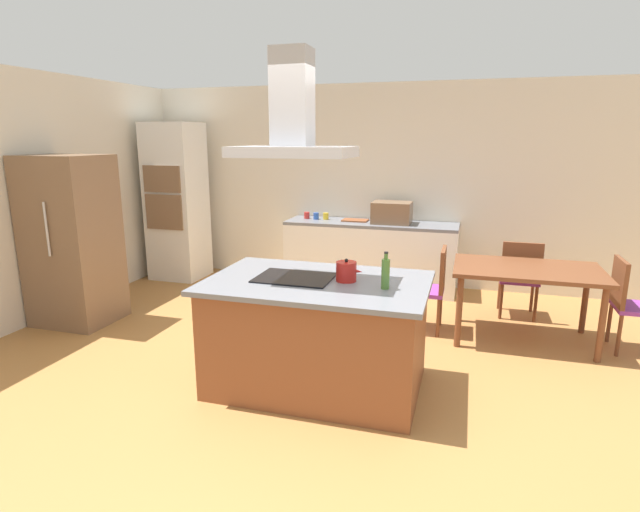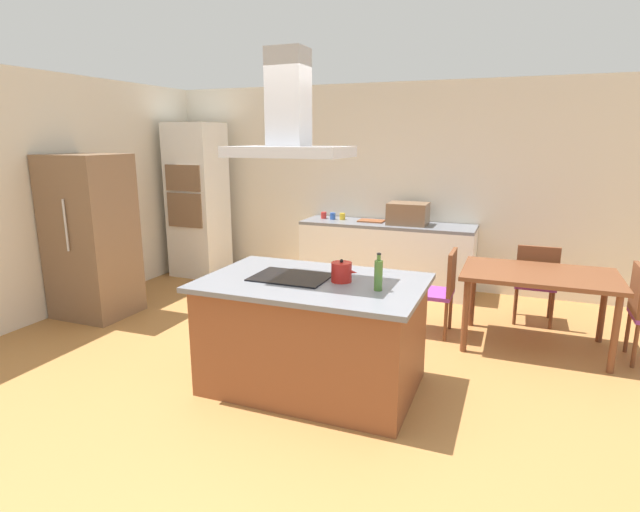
% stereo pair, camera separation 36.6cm
% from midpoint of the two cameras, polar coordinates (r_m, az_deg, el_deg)
% --- Properties ---
extents(ground, '(16.00, 16.00, 0.00)m').
position_cam_midpoint_polar(ground, '(5.62, 2.30, -7.57)').
color(ground, '#AD753D').
extents(wall_back, '(7.20, 0.10, 2.70)m').
position_cam_midpoint_polar(wall_back, '(6.99, 5.99, 7.87)').
color(wall_back, beige).
rests_on(wall_back, ground).
extents(wall_left, '(0.10, 8.80, 2.70)m').
position_cam_midpoint_polar(wall_left, '(6.63, -29.30, 5.97)').
color(wall_left, beige).
rests_on(wall_left, ground).
extents(kitchen_island, '(1.74, 1.13, 0.90)m').
position_cam_midpoint_polar(kitchen_island, '(4.12, -2.88, -8.78)').
color(kitchen_island, brown).
rests_on(kitchen_island, ground).
extents(cooktop, '(0.60, 0.44, 0.01)m').
position_cam_midpoint_polar(cooktop, '(4.03, -5.50, -2.49)').
color(cooktop, black).
rests_on(cooktop, kitchen_island).
extents(tea_kettle, '(0.21, 0.16, 0.18)m').
position_cam_midpoint_polar(tea_kettle, '(3.93, 0.34, -1.78)').
color(tea_kettle, '#B21E19').
rests_on(tea_kettle, kitchen_island).
extents(olive_oil_bottle, '(0.06, 0.06, 0.28)m').
position_cam_midpoint_polar(olive_oil_bottle, '(3.73, 4.63, -1.98)').
color(olive_oil_bottle, '#47722D').
rests_on(olive_oil_bottle, kitchen_island).
extents(back_counter, '(2.27, 0.62, 0.90)m').
position_cam_midpoint_polar(back_counter, '(6.80, 4.17, 0.07)').
color(back_counter, white).
rests_on(back_counter, ground).
extents(countertop_microwave, '(0.50, 0.38, 0.28)m').
position_cam_midpoint_polar(countertop_microwave, '(6.64, 6.56, 4.88)').
color(countertop_microwave, brown).
rests_on(countertop_microwave, back_counter).
extents(coffee_mug_red, '(0.08, 0.08, 0.09)m').
position_cam_midpoint_polar(coffee_mug_red, '(7.01, -3.00, 4.60)').
color(coffee_mug_red, red).
rests_on(coffee_mug_red, back_counter).
extents(coffee_mug_blue, '(0.08, 0.08, 0.09)m').
position_cam_midpoint_polar(coffee_mug_blue, '(6.94, -1.96, 4.53)').
color(coffee_mug_blue, '#2D56B2').
rests_on(coffee_mug_blue, back_counter).
extents(coffee_mug_yellow, '(0.08, 0.08, 0.09)m').
position_cam_midpoint_polar(coffee_mug_yellow, '(6.93, -0.86, 4.51)').
color(coffee_mug_yellow, gold).
rests_on(coffee_mug_yellow, back_counter).
extents(cutting_board, '(0.34, 0.24, 0.02)m').
position_cam_midpoint_polar(cutting_board, '(6.81, 2.46, 4.05)').
color(cutting_board, brown).
rests_on(cutting_board, back_counter).
extents(wall_oven_stack, '(0.70, 0.66, 2.20)m').
position_cam_midpoint_polar(wall_oven_stack, '(7.57, -17.23, 5.85)').
color(wall_oven_stack, white).
rests_on(wall_oven_stack, ground).
extents(refrigerator, '(0.80, 0.73, 1.82)m').
position_cam_midpoint_polar(refrigerator, '(6.15, -27.75, 1.53)').
color(refrigerator, brown).
rests_on(refrigerator, ground).
extents(dining_table, '(1.40, 0.90, 0.75)m').
position_cam_midpoint_polar(dining_table, '(5.30, 20.54, -2.13)').
color(dining_table, brown).
rests_on(dining_table, ground).
extents(chair_facing_back_wall, '(0.42, 0.42, 0.89)m').
position_cam_midpoint_polar(chair_facing_back_wall, '(5.98, 20.03, -1.97)').
color(chair_facing_back_wall, purple).
rests_on(chair_facing_back_wall, ground).
extents(chair_at_left_end, '(0.42, 0.42, 0.89)m').
position_cam_midpoint_polar(chair_at_left_end, '(5.35, 10.59, -3.13)').
color(chair_at_left_end, purple).
rests_on(chair_at_left_end, ground).
extents(chair_at_right_end, '(0.42, 0.42, 0.89)m').
position_cam_midpoint_polar(chair_at_right_end, '(5.49, 29.97, -4.29)').
color(chair_at_right_end, purple).
rests_on(chair_at_right_end, ground).
extents(range_hood, '(0.90, 0.55, 0.78)m').
position_cam_midpoint_polar(range_hood, '(3.89, -5.90, 14.75)').
color(range_hood, '#ADADB2').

